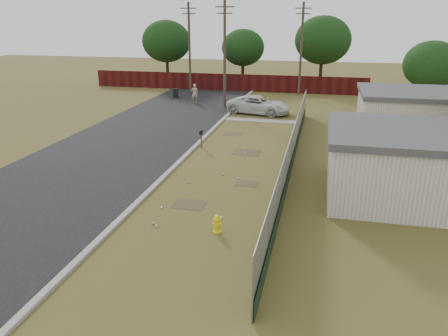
% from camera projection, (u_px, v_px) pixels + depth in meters
% --- Properties ---
extents(ground, '(120.00, 120.00, 0.00)m').
position_uv_depth(ground, '(231.00, 168.00, 23.26)').
color(ground, brown).
rests_on(ground, ground).
extents(street, '(15.10, 60.00, 0.12)m').
position_uv_depth(street, '(164.00, 126.00, 32.09)').
color(street, black).
rests_on(street, ground).
extents(chainlink_fence, '(0.10, 27.06, 2.02)m').
position_uv_depth(chainlink_fence, '(292.00, 152.00, 23.29)').
color(chainlink_fence, gray).
rests_on(chainlink_fence, ground).
extents(privacy_fence, '(30.00, 0.12, 1.80)m').
position_uv_depth(privacy_fence, '(225.00, 82.00, 47.23)').
color(privacy_fence, '#460F0F').
rests_on(privacy_fence, ground).
extents(utility_poles, '(12.60, 8.24, 9.00)m').
position_uv_depth(utility_poles, '(239.00, 49.00, 41.50)').
color(utility_poles, '#46382F').
rests_on(utility_poles, ground).
extents(houses, '(9.30, 17.24, 3.10)m').
position_uv_depth(houses, '(419.00, 136.00, 23.59)').
color(houses, silver).
rests_on(houses, ground).
extents(horizon_trees, '(33.32, 31.94, 7.78)m').
position_uv_depth(horizon_trees, '(289.00, 49.00, 43.24)').
color(horizon_trees, black).
rests_on(horizon_trees, ground).
extents(fire_hydrant, '(0.34, 0.35, 0.74)m').
position_uv_depth(fire_hydrant, '(217.00, 224.00, 16.28)').
color(fire_hydrant, yellow).
rests_on(fire_hydrant, ground).
extents(mailbox, '(0.22, 0.50, 1.14)m').
position_uv_depth(mailbox, '(201.00, 134.00, 26.61)').
color(mailbox, brown).
rests_on(mailbox, ground).
extents(pickup_truck, '(5.63, 3.45, 1.46)m').
position_uv_depth(pickup_truck, '(259.00, 105.00, 36.10)').
color(pickup_truck, silver).
rests_on(pickup_truck, ground).
extents(pedestrian, '(0.73, 0.58, 1.76)m').
position_uv_depth(pedestrian, '(195.00, 94.00, 40.45)').
color(pedestrian, tan).
rests_on(pedestrian, ground).
extents(trash_bin, '(0.75, 0.74, 0.89)m').
position_uv_depth(trash_bin, '(176.00, 93.00, 43.29)').
color(trash_bin, black).
rests_on(trash_bin, ground).
extents(scattered_litter, '(2.78, 10.27, 0.07)m').
position_uv_depth(scattered_litter, '(202.00, 191.00, 20.11)').
color(scattered_litter, silver).
rests_on(scattered_litter, ground).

